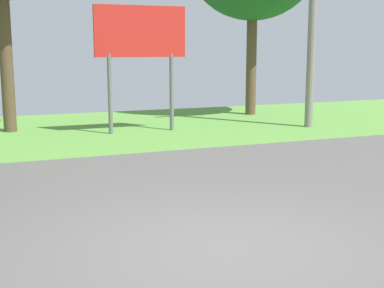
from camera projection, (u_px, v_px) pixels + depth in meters
The scene contains 2 objects.
ground_plane at pixel (152, 191), 9.17m from camera, with size 40.00×22.00×0.20m.
roadside_billboard at pixel (141, 41), 14.78m from camera, with size 2.60×0.12×3.50m.
Camera 1 is at (-2.67, -5.54, 2.38)m, focal length 50.09 mm.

